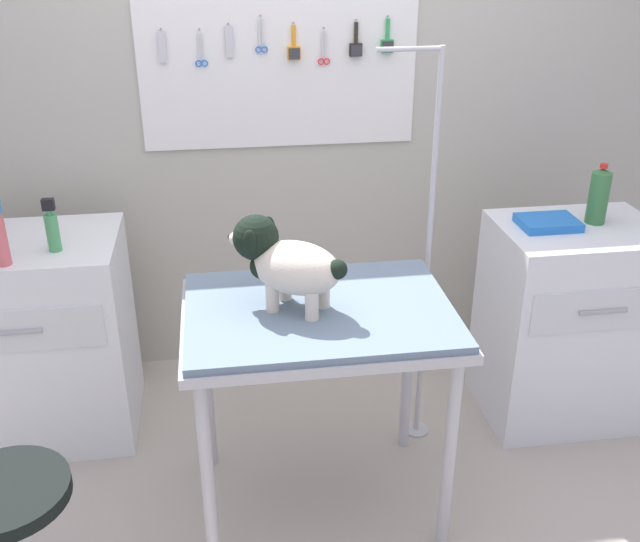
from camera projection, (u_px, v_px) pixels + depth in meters
name	position (u px, v px, depth m)	size (l,w,h in m)	color
ground	(335.00, 525.00, 2.81)	(4.40, 4.00, 0.04)	#AEA398
rear_wall_panel	(293.00, 137.00, 3.44)	(4.00, 0.11, 2.30)	#B2AFA1
grooming_table	(319.00, 330.00, 2.57)	(0.95, 0.69, 0.87)	#B7B7BC
grooming_arm	(425.00, 274.00, 2.95)	(0.30, 0.11, 1.68)	#B7B7BC
dog	(285.00, 261.00, 2.46)	(0.42, 0.34, 0.32)	beige
counter_left	(34.00, 339.00, 3.14)	(0.80, 0.58, 0.91)	silver
cabinet_right	(566.00, 322.00, 3.25)	(0.68, 0.54, 0.92)	silver
stool	(9.00, 513.00, 2.16)	(0.38, 0.38, 0.59)	#9E9EA3
conditioner_bottle	(52.00, 229.00, 2.83)	(0.05, 0.05, 0.21)	#46975B
soda_bottle	(599.00, 196.00, 3.05)	(0.08, 0.08, 0.26)	#346E3B
supply_tray	(548.00, 223.00, 3.05)	(0.24, 0.18, 0.04)	blue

